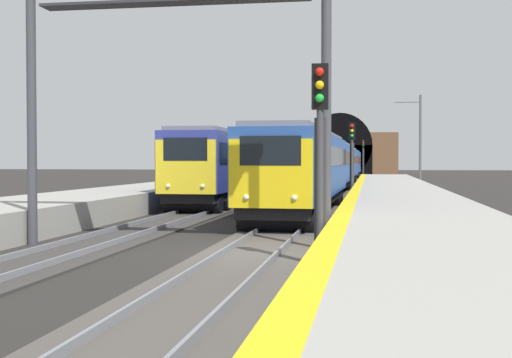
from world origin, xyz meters
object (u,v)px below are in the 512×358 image
at_px(railway_signal_mid, 352,153).
at_px(overhead_signal_gantry, 173,43).
at_px(railway_signal_near, 320,144).
at_px(train_main_approaching, 335,164).
at_px(railway_signal_far, 363,155).
at_px(catenary_mast_near, 420,141).
at_px(train_adjacent_platform, 278,162).

distance_m(railway_signal_mid, overhead_signal_gantry, 24.34).
relative_size(railway_signal_near, railway_signal_mid, 0.98).
bearing_deg(train_main_approaching, railway_signal_far, 178.54).
bearing_deg(overhead_signal_gantry, catenary_mast_near, -13.17).
distance_m(train_main_approaching, railway_signal_far, 42.84).
bearing_deg(train_main_approaching, railway_signal_mid, 7.60).
distance_m(train_adjacent_platform, overhead_signal_gantry, 40.89).
relative_size(railway_signal_mid, overhead_signal_gantry, 0.54).
bearing_deg(overhead_signal_gantry, railway_signal_far, -3.02).
bearing_deg(train_main_approaching, train_adjacent_platform, -94.34).
height_order(railway_signal_near, overhead_signal_gantry, overhead_signal_gantry).
bearing_deg(catenary_mast_near, train_adjacent_platform, 92.12).
distance_m(train_main_approaching, overhead_signal_gantry, 40.44).
bearing_deg(railway_signal_far, overhead_signal_gantry, -3.02).
distance_m(train_adjacent_platform, catenary_mast_near, 12.25).
distance_m(railway_signal_near, catenary_mast_near, 44.38).
height_order(train_adjacent_platform, catenary_mast_near, catenary_mast_near).
xyz_separation_m(train_main_approaching, overhead_signal_gantry, (-40.20, 2.49, 3.66)).
distance_m(railway_signal_far, overhead_signal_gantry, 83.14).
xyz_separation_m(train_main_approaching, railway_signal_mid, (-16.42, -1.88, 0.76)).
xyz_separation_m(train_main_approaching, train_adjacent_platform, (0.47, 4.97, 0.14)).
relative_size(train_adjacent_platform, railway_signal_mid, 12.60).
relative_size(train_main_approaching, railway_signal_mid, 15.50).
bearing_deg(overhead_signal_gantry, train_adjacent_platform, 3.50).
bearing_deg(train_adjacent_platform, railway_signal_near, 9.42).
xyz_separation_m(railway_signal_near, railway_signal_far, (85.92, -0.00, 0.44)).
relative_size(train_main_approaching, railway_signal_far, 13.52).
bearing_deg(railway_signal_mid, train_main_approaching, -173.45).
bearing_deg(overhead_signal_gantry, railway_signal_mid, -10.42).
bearing_deg(railway_signal_near, railway_signal_far, -180.00).
bearing_deg(railway_signal_mid, railway_signal_near, 0.00).
bearing_deg(railway_signal_near, catenary_mast_near, 173.21).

